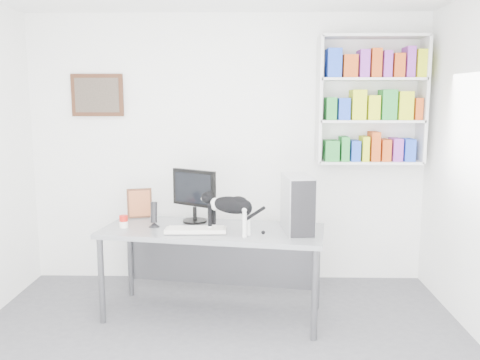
{
  "coord_description": "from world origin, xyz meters",
  "views": [
    {
      "loc": [
        0.24,
        -3.14,
        1.86
      ],
      "look_at": [
        0.14,
        1.53,
        1.11
      ],
      "focal_mm": 38.0,
      "sensor_mm": 36.0,
      "label": 1
    }
  ],
  "objects_px": {
    "monitor": "(195,195)",
    "pc_tower": "(297,204)",
    "keyboard": "(196,230)",
    "bookshelf": "(371,100)",
    "cat": "(230,214)",
    "leaning_print": "(140,203)",
    "speaker": "(154,214)",
    "soup_can": "(124,221)",
    "desk": "(213,272)"
  },
  "relations": [
    {
      "from": "pc_tower",
      "to": "cat",
      "type": "distance_m",
      "value": 0.57
    },
    {
      "from": "bookshelf",
      "to": "monitor",
      "type": "relative_size",
      "value": 2.57
    },
    {
      "from": "keyboard",
      "to": "leaning_print",
      "type": "relative_size",
      "value": 1.79
    },
    {
      "from": "monitor",
      "to": "pc_tower",
      "type": "relative_size",
      "value": 1.04
    },
    {
      "from": "bookshelf",
      "to": "pc_tower",
      "type": "height_order",
      "value": "bookshelf"
    },
    {
      "from": "cat",
      "to": "leaning_print",
      "type": "bearing_deg",
      "value": 175.05
    },
    {
      "from": "desk",
      "to": "cat",
      "type": "xyz_separation_m",
      "value": [
        0.16,
        -0.17,
        0.55
      ]
    },
    {
      "from": "bookshelf",
      "to": "soup_can",
      "type": "xyz_separation_m",
      "value": [
        -2.25,
        -0.79,
        -1.02
      ]
    },
    {
      "from": "bookshelf",
      "to": "speaker",
      "type": "height_order",
      "value": "bookshelf"
    },
    {
      "from": "desk",
      "to": "soup_can",
      "type": "bearing_deg",
      "value": -172.54
    },
    {
      "from": "monitor",
      "to": "leaning_print",
      "type": "relative_size",
      "value": 1.72
    },
    {
      "from": "pc_tower",
      "to": "leaning_print",
      "type": "height_order",
      "value": "pc_tower"
    },
    {
      "from": "monitor",
      "to": "keyboard",
      "type": "distance_m",
      "value": 0.42
    },
    {
      "from": "desk",
      "to": "pc_tower",
      "type": "height_order",
      "value": "pc_tower"
    },
    {
      "from": "bookshelf",
      "to": "leaning_print",
      "type": "xyz_separation_m",
      "value": [
        -2.19,
        -0.42,
        -0.93
      ]
    },
    {
      "from": "desk",
      "to": "cat",
      "type": "height_order",
      "value": "cat"
    },
    {
      "from": "bookshelf",
      "to": "cat",
      "type": "bearing_deg",
      "value": -143.35
    },
    {
      "from": "soup_can",
      "to": "pc_tower",
      "type": "bearing_deg",
      "value": -3.25
    },
    {
      "from": "desk",
      "to": "keyboard",
      "type": "height_order",
      "value": "keyboard"
    },
    {
      "from": "pc_tower",
      "to": "leaning_print",
      "type": "distance_m",
      "value": 1.49
    },
    {
      "from": "desk",
      "to": "soup_can",
      "type": "distance_m",
      "value": 0.88
    },
    {
      "from": "leaning_print",
      "to": "cat",
      "type": "relative_size",
      "value": 0.53
    },
    {
      "from": "keyboard",
      "to": "pc_tower",
      "type": "xyz_separation_m",
      "value": [
        0.84,
        0.06,
        0.21
      ]
    },
    {
      "from": "cat",
      "to": "bookshelf",
      "type": "bearing_deg",
      "value": 64.94
    },
    {
      "from": "monitor",
      "to": "pc_tower",
      "type": "xyz_separation_m",
      "value": [
        0.88,
        -0.29,
        -0.01
      ]
    },
    {
      "from": "monitor",
      "to": "keyboard",
      "type": "height_order",
      "value": "monitor"
    },
    {
      "from": "pc_tower",
      "to": "cat",
      "type": "xyz_separation_m",
      "value": [
        -0.55,
        -0.11,
        -0.07
      ]
    },
    {
      "from": "desk",
      "to": "leaning_print",
      "type": "relative_size",
      "value": 6.62
    },
    {
      "from": "monitor",
      "to": "leaning_print",
      "type": "height_order",
      "value": "monitor"
    },
    {
      "from": "keyboard",
      "to": "pc_tower",
      "type": "distance_m",
      "value": 0.87
    },
    {
      "from": "speaker",
      "to": "soup_can",
      "type": "xyz_separation_m",
      "value": [
        -0.26,
        -0.03,
        -0.06
      ]
    },
    {
      "from": "bookshelf",
      "to": "speaker",
      "type": "xyz_separation_m",
      "value": [
        -1.99,
        -0.77,
        -0.96
      ]
    },
    {
      "from": "speaker",
      "to": "soup_can",
      "type": "bearing_deg",
      "value": -168.82
    },
    {
      "from": "bookshelf",
      "to": "speaker",
      "type": "bearing_deg",
      "value": -158.92
    },
    {
      "from": "pc_tower",
      "to": "speaker",
      "type": "xyz_separation_m",
      "value": [
        -1.21,
        0.11,
        -0.12
      ]
    },
    {
      "from": "pc_tower",
      "to": "soup_can",
      "type": "bearing_deg",
      "value": 170.9
    },
    {
      "from": "keyboard",
      "to": "speaker",
      "type": "height_order",
      "value": "speaker"
    },
    {
      "from": "leaning_print",
      "to": "pc_tower",
      "type": "bearing_deg",
      "value": -33.11
    },
    {
      "from": "speaker",
      "to": "bookshelf",
      "type": "bearing_deg",
      "value": 26.17
    },
    {
      "from": "leaning_print",
      "to": "monitor",
      "type": "bearing_deg",
      "value": -32.44
    },
    {
      "from": "bookshelf",
      "to": "monitor",
      "type": "xyz_separation_m",
      "value": [
        -1.66,
        -0.59,
        -0.83
      ]
    },
    {
      "from": "keyboard",
      "to": "leaning_print",
      "type": "distance_m",
      "value": 0.78
    },
    {
      "from": "pc_tower",
      "to": "soup_can",
      "type": "height_order",
      "value": "pc_tower"
    },
    {
      "from": "leaning_print",
      "to": "cat",
      "type": "height_order",
      "value": "cat"
    },
    {
      "from": "desk",
      "to": "keyboard",
      "type": "distance_m",
      "value": 0.44
    },
    {
      "from": "speaker",
      "to": "leaning_print",
      "type": "bearing_deg",
      "value": 125.07
    },
    {
      "from": "pc_tower",
      "to": "leaning_print",
      "type": "relative_size",
      "value": 1.66
    },
    {
      "from": "speaker",
      "to": "cat",
      "type": "distance_m",
      "value": 0.7
    },
    {
      "from": "bookshelf",
      "to": "desk",
      "type": "relative_size",
      "value": 0.67
    },
    {
      "from": "keyboard",
      "to": "cat",
      "type": "height_order",
      "value": "cat"
    }
  ]
}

